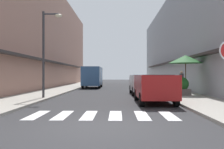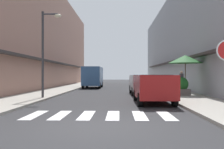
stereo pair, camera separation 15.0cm
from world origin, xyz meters
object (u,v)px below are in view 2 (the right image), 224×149
Objects in this scene: parked_car_near at (153,85)px; delivery_van at (93,75)px; parked_car_mid at (143,82)px; planter_far at (157,84)px; pedestrian_walking_near at (181,81)px; planter_midblock at (181,87)px; cafe_umbrella at (185,59)px; street_lamp at (46,45)px.

delivery_van is (-4.73, 15.99, 0.48)m from parked_car_near.
planter_far is (1.81, 5.14, -0.29)m from parked_car_mid.
parked_car_mid is at bearing -120.25° from pedestrian_walking_near.
pedestrian_walking_near is at bearing -47.49° from delivery_van.
planter_midblock is (2.40, 4.09, -0.25)m from parked_car_near.
parked_car_near is at bearing -99.30° from planter_far.
pedestrian_walking_near reaches higher than parked_car_mid.
parked_car_mid is 1.54× the size of cafe_umbrella.
cafe_umbrella is 2.24× the size of planter_midblock.
delivery_van is 13.90m from planter_midblock.
planter_midblock is at bearing -59.08° from delivery_van.
pedestrian_walking_near is at bearing 81.48° from cafe_umbrella.
parked_car_near is at bearing -121.86° from cafe_umbrella.
cafe_umbrella reaches higher than planter_midblock.
cafe_umbrella reaches higher than parked_car_near.
cafe_umbrella is 1.62× the size of pedestrian_walking_near.
street_lamp is 4.58× the size of planter_far.
street_lamp reaches higher than delivery_van.
pedestrian_walking_near reaches higher than parked_car_near.
parked_car_near is 0.80× the size of delivery_van.
planter_far is 0.67× the size of pedestrian_walking_near.
planter_far is at bearing 98.07° from cafe_umbrella.
pedestrian_walking_near is at bearing 66.54° from parked_car_near.
parked_car_near is 6.84m from street_lamp.
planter_far is at bearing 94.82° from planter_midblock.
parked_car_near is 1.60× the size of cafe_umbrella.
planter_far is (7.93, 9.09, -2.63)m from street_lamp.
street_lamp is at bearing -164.49° from cafe_umbrella.
street_lamp is at bearing -95.63° from delivery_van.
street_lamp reaches higher than planter_midblock.
street_lamp is 10.99m from pedestrian_walking_near.
parked_car_mid is 3.03m from planter_midblock.
planter_far is at bearing 80.70° from parked_car_near.
planter_midblock is 7.00m from planter_far.
cafe_umbrella is at bearing 15.51° from street_lamp.
delivery_van is at bearing 106.48° from parked_car_near.
street_lamp reaches higher than parked_car_near.
delivery_van reaches higher than planter_midblock.
street_lamp is at bearing -147.09° from parked_car_mid.
parked_car_mid is 2.49× the size of pedestrian_walking_near.
street_lamp reaches higher than planter_far.
cafe_umbrella is at bearing -28.54° from parked_car_mid.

